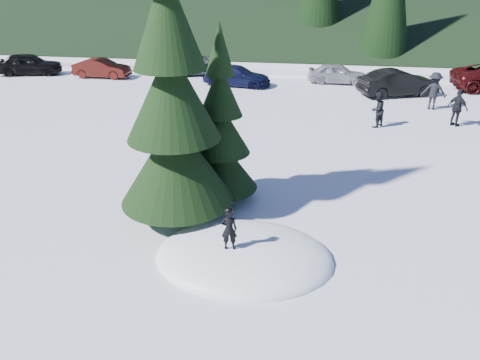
# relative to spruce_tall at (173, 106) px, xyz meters

# --- Properties ---
(ground) EXTENTS (200.00, 200.00, 0.00)m
(ground) POSITION_rel_spruce_tall_xyz_m (2.20, -1.80, -3.32)
(ground) COLOR white
(ground) RESTS_ON ground
(snow_mound) EXTENTS (4.48, 3.52, 0.96)m
(snow_mound) POSITION_rel_spruce_tall_xyz_m (2.20, -1.80, -3.32)
(snow_mound) COLOR white
(snow_mound) RESTS_ON ground
(spruce_tall) EXTENTS (3.20, 3.20, 8.60)m
(spruce_tall) POSITION_rel_spruce_tall_xyz_m (0.00, 0.00, 0.00)
(spruce_tall) COLOR black
(spruce_tall) RESTS_ON ground
(spruce_short) EXTENTS (2.20, 2.20, 5.37)m
(spruce_short) POSITION_rel_spruce_tall_xyz_m (1.00, 1.40, -1.22)
(spruce_short) COLOR black
(spruce_short) RESTS_ON ground
(child_skier) EXTENTS (0.41, 0.30, 1.04)m
(child_skier) POSITION_rel_spruce_tall_xyz_m (1.89, -2.17, -2.32)
(child_skier) COLOR black
(child_skier) RESTS_ON snow_mound
(adult_0) EXTENTS (0.97, 0.99, 1.61)m
(adult_0) POSITION_rel_spruce_tall_xyz_m (6.52, 9.75, -2.51)
(adult_0) COLOR black
(adult_0) RESTS_ON ground
(adult_1) EXTENTS (0.97, 1.02, 1.70)m
(adult_1) POSITION_rel_spruce_tall_xyz_m (10.14, 10.47, -2.47)
(adult_1) COLOR black
(adult_1) RESTS_ON ground
(adult_2) EXTENTS (1.32, 0.90, 1.89)m
(adult_2) POSITION_rel_spruce_tall_xyz_m (9.67, 13.31, -2.37)
(adult_2) COLOR black
(adult_2) RESTS_ON ground
(car_0) EXTENTS (4.57, 2.70, 1.46)m
(car_0) POSITION_rel_spruce_tall_xyz_m (-15.74, 18.01, -2.59)
(car_0) COLOR black
(car_0) RESTS_ON ground
(car_1) EXTENTS (3.77, 1.38, 1.24)m
(car_1) POSITION_rel_spruce_tall_xyz_m (-10.40, 17.88, -2.70)
(car_1) COLOR #390E0A
(car_1) RESTS_ON ground
(car_2) EXTENTS (5.85, 4.23, 1.48)m
(car_2) POSITION_rel_spruce_tall_xyz_m (-4.69, 20.00, -2.58)
(car_2) COLOR #474B4E
(car_2) RESTS_ON ground
(car_3) EXTENTS (4.40, 2.26, 1.22)m
(car_3) POSITION_rel_spruce_tall_xyz_m (-1.15, 16.98, -2.71)
(car_3) COLOR black
(car_3) RESTS_ON ground
(car_4) EXTENTS (3.72, 1.64, 1.25)m
(car_4) POSITION_rel_spruce_tall_xyz_m (5.00, 18.64, -2.70)
(car_4) COLOR gray
(car_4) RESTS_ON ground
(car_5) EXTENTS (4.72, 3.08, 1.47)m
(car_5) POSITION_rel_spruce_tall_xyz_m (8.32, 15.93, -2.59)
(car_5) COLOR black
(car_5) RESTS_ON ground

